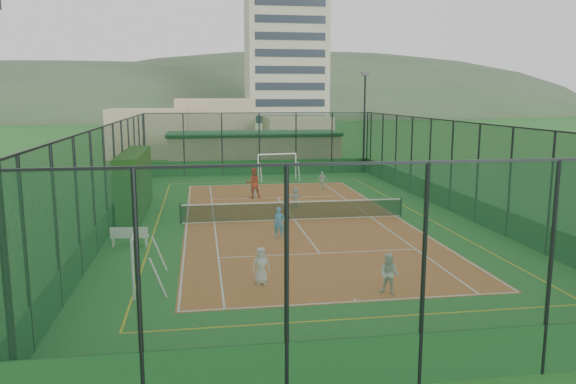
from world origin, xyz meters
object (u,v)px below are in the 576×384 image
coach (253,183)px  child_far_left (254,187)px  floodlight_sw (0,212)px  white_bench (130,236)px  clubhouse (254,150)px  child_near_mid (279,223)px  apartment_tower (286,50)px  child_near_right (389,274)px  futsal_goal_near (135,258)px  floodlight_ne (364,123)px  child_far_back (295,198)px  child_far_right (322,180)px  child_near_left (261,266)px  futsal_goal_far (277,167)px

coach → child_far_left: bearing=-110.6°
floodlight_sw → white_bench: 13.15m
clubhouse → child_near_mid: size_ratio=10.79×
apartment_tower → child_near_right: size_ratio=22.16×
white_bench → futsal_goal_near: futsal_goal_near is taller
clubhouse → floodlight_sw: bearing=-102.6°
futsal_goal_near → floodlight_ne: bearing=-34.1°
floodlight_sw → child_near_mid: 15.26m
child_far_left → floodlight_sw: bearing=40.4°
floodlight_sw → clubhouse: bearing=77.4°
child_far_back → coach: coach is taller
apartment_tower → futsal_goal_near: apartment_tower is taller
child_near_mid → child_near_right: 8.16m
child_far_right → futsal_goal_near: bearing=75.2°
apartment_tower → child_near_mid: 87.84m
futsal_goal_near → child_near_right: (8.18, -2.22, -0.26)m
child_near_right → clubhouse: bearing=128.5°
floodlight_sw → clubhouse: (8.60, 38.60, -2.55)m
clubhouse → child_near_mid: (-1.29, -25.64, -0.86)m
white_bench → child_near_mid: (6.51, 0.36, 0.27)m
child_far_left → child_far_back: (1.95, -4.01, -0.03)m
floodlight_ne → child_near_left: bearing=-113.3°
futsal_goal_near → clubhouse: bearing=-15.6°
futsal_goal_far → child_far_left: 7.38m
child_near_mid → child_near_right: size_ratio=1.04×
futsal_goal_near → child_far_right: (10.47, 18.32, -0.33)m
apartment_tower → child_near_right: bearing=-96.6°
clubhouse → child_far_left: 15.11m
futsal_goal_far → child_far_left: (-2.42, -6.96, -0.35)m
white_bench → child_far_right: bearing=55.3°
apartment_tower → child_far_left: size_ratio=23.78×
clubhouse → child_near_right: bearing=-87.9°
futsal_goal_far → child_near_right: (0.18, -25.36, -0.30)m
child_near_mid → child_near_right: (2.50, -7.77, -0.03)m
child_near_right → child_far_back: child_near_right is taller
futsal_goal_near → child_far_left: 17.12m
child_near_left → coach: size_ratio=0.67×
white_bench → coach: (6.30, 10.54, 0.52)m
child_near_mid → child_far_left: child_near_mid is taller
floodlight_ne → futsal_goal_far: floodlight_ne is taller
apartment_tower → coach: 77.94m
floodlight_sw → child_far_left: floodlight_sw is taller
floodlight_ne → clubhouse: (-8.60, 5.40, -2.55)m
apartment_tower → child_near_left: size_ratio=23.32×
child_far_right → apartment_tower: bearing=-81.8°
futsal_goal_near → child_near_left: futsal_goal_near is taller
futsal_goal_near → child_near_mid: bearing=-48.7°
apartment_tower → child_far_right: apartment_tower is taller
child_near_right → futsal_goal_near: bearing=-158.8°
floodlight_sw → child_near_right: 11.62m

